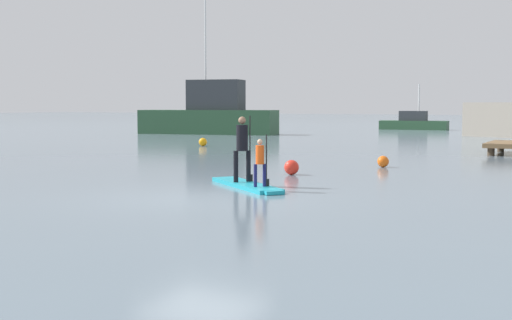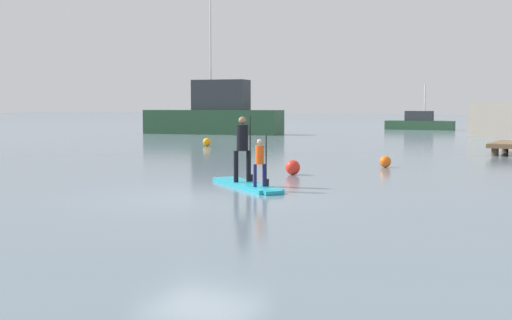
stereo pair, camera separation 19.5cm
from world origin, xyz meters
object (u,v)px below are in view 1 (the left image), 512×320
object	(u,v)px
motor_boat_small_navy	(414,123)
mooring_buoy_near	(292,167)
fishing_boat_green_midground	(210,115)
mooring_buoy_mid	(203,142)
mooring_buoy_far	(383,161)
paddleboard_near	(247,185)
paddler_adult	(242,145)
paddler_child_solo	(260,160)

from	to	relation	value
motor_boat_small_navy	mooring_buoy_near	distance (m)	37.09
fishing_boat_green_midground	mooring_buoy_mid	size ratio (longest dim) A/B	24.29
fishing_boat_green_midground	mooring_buoy_far	size ratio (longest dim) A/B	26.07
fishing_boat_green_midground	motor_boat_small_navy	xyz separation A→B (m)	(10.38, 14.60, -0.78)
fishing_boat_green_midground	paddleboard_near	bearing A→B (deg)	-56.24
fishing_boat_green_midground	mooring_buoy_near	distance (m)	27.54
fishing_boat_green_midground	mooring_buoy_mid	distance (m)	13.70
paddler_adult	paddleboard_near	bearing A→B (deg)	-39.14
paddler_child_solo	mooring_buoy_far	world-z (taller)	paddler_child_solo
mooring_buoy_near	motor_boat_small_navy	bearing A→B (deg)	99.59
mooring_buoy_near	mooring_buoy_far	world-z (taller)	mooring_buoy_near
mooring_buoy_near	mooring_buoy_mid	size ratio (longest dim) A/B	1.07
paddler_child_solo	mooring_buoy_far	bearing A→B (deg)	84.15
paddler_adult	mooring_buoy_far	distance (m)	6.85
mooring_buoy_near	mooring_buoy_mid	xyz separation A→B (m)	(-9.63, 10.21, -0.01)
fishing_boat_green_midground	motor_boat_small_navy	distance (m)	17.93
mooring_buoy_far	motor_boat_small_navy	bearing A→B (deg)	103.36
fishing_boat_green_midground	mooring_buoy_mid	world-z (taller)	fishing_boat_green_midground
paddler_child_solo	mooring_buoy_near	size ratio (longest dim) A/B	2.86
mooring_buoy_mid	mooring_buoy_far	distance (m)	13.08
fishing_boat_green_midground	mooring_buoy_far	world-z (taller)	fishing_boat_green_midground
fishing_boat_green_midground	mooring_buoy_near	world-z (taller)	fishing_boat_green_midground
mooring_buoy_mid	mooring_buoy_near	bearing A→B (deg)	-46.70
motor_boat_small_navy	paddler_adult	bearing A→B (deg)	-81.08
paddleboard_near	mooring_buoy_far	xyz separation A→B (m)	(1.38, 6.80, 0.14)
paddler_child_solo	fishing_boat_green_midground	distance (m)	31.05
paddler_child_solo	mooring_buoy_near	bearing A→B (deg)	103.75
paddleboard_near	mooring_buoy_near	distance (m)	3.22
paddler_child_solo	motor_boat_small_navy	size ratio (longest dim) A/B	0.23
paddler_adult	fishing_boat_green_midground	distance (m)	29.99
mooring_buoy_near	paddleboard_near	bearing A→B (deg)	-85.17
mooring_buoy_near	paddler_child_solo	bearing A→B (deg)	-76.25
paddleboard_near	mooring_buoy_near	size ratio (longest dim) A/B	6.74
fishing_boat_green_midground	mooring_buoy_near	size ratio (longest dim) A/B	22.63
mooring_buoy_near	mooring_buoy_far	bearing A→B (deg)	65.33
motor_boat_small_navy	mooring_buoy_near	size ratio (longest dim) A/B	12.55
paddler_child_solo	motor_boat_small_navy	xyz separation A→B (m)	(-7.08, 40.26, -0.19)
paddler_child_solo	mooring_buoy_near	xyz separation A→B (m)	(-0.90, 3.69, -0.53)
paddler_adult	mooring_buoy_mid	world-z (taller)	paddler_adult
paddleboard_near	motor_boat_small_navy	bearing A→B (deg)	99.21
fishing_boat_green_midground	paddler_child_solo	bearing A→B (deg)	-55.77
paddler_adult	paddler_child_solo	world-z (taller)	paddler_adult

